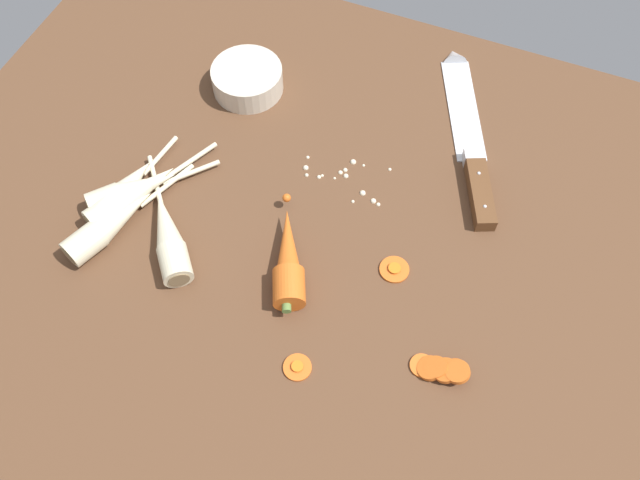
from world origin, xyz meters
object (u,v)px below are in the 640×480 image
Objects in this scene: parsnip_back at (133,196)px; parsnip_front at (133,191)px; prep_bowl at (247,79)px; carrot_slice_stack at (441,369)px; whole_carrot at (288,260)px; parsnip_outer at (168,236)px; parsnip_mid_right at (124,191)px; parsnip_mid_left at (111,224)px; carrot_slice_stray_mid at (394,269)px; carrot_slice_stray_near at (297,367)px; chefs_knife at (467,128)px.

parsnip_front is at bearing 121.19° from parsnip_back.
prep_bowl is at bearing 77.13° from parsnip_front.
carrot_slice_stack is at bearing -9.76° from parsnip_front.
parsnip_outer is (-16.38, -2.63, -0.12)cm from whole_carrot.
parsnip_mid_right is 10.10cm from parsnip_outer.
parsnip_mid_left reaches higher than carrot_slice_stray_mid.
parsnip_front is at bearing 170.24° from carrot_slice_stack.
carrot_slice_stray_mid is (6.57, 17.37, 0.00)cm from carrot_slice_stray_near.
parsnip_mid_right is 49.12cm from carrot_slice_stack.
whole_carrot reaches higher than parsnip_mid_right.
carrot_slice_stack is at bearing -15.35° from whole_carrot.
chefs_knife is 4.54× the size of carrot_slice_stack.
parsnip_mid_right and parsnip_back have the same top height.
parsnip_outer is at bearing -85.46° from prep_bowl.
prep_bowl reaches higher than carrot_slice_stray_near.
whole_carrot is (-15.52, -31.61, 1.45)cm from chefs_knife.
parsnip_front and parsnip_mid_right have the same top height.
carrot_slice_stray_near is (-16.31, -6.15, -0.59)cm from carrot_slice_stack.
parsnip_mid_right is at bearing 169.67° from parsnip_back.
parsnip_front is 0.88× the size of parsnip_outer.
carrot_slice_stray_mid is (37.62, 8.88, -1.62)cm from parsnip_mid_left.
carrot_slice_stack is 17.44cm from carrot_slice_stray_near.
carrot_slice_stray_mid is at bearing 69.29° from carrot_slice_stray_near.
parsnip_front is 1.18cm from parsnip_mid_right.
carrot_slice_stray_near is 0.89× the size of carrot_slice_stray_mid.
chefs_knife is at bearing 63.84° from whole_carrot.
carrot_slice_stray_near is at bearing -24.71° from parsnip_front.
parsnip_mid_left is 32.23cm from carrot_slice_stray_near.
whole_carrot reaches higher than parsnip_back.
carrot_slice_stray_near and carrot_slice_stray_mid have the same top height.
parsnip_mid_left is at bearing -89.98° from parsnip_front.
whole_carrot reaches higher than carrot_slice_stray_near.
parsnip_back is (0.39, 5.15, -0.00)cm from parsnip_mid_left.
parsnip_mid_right and prep_bowl have the same top height.
whole_carrot is at bearing 164.65° from carrot_slice_stack.
carrot_slice_stack is at bearing -9.07° from parsnip_back.
parsnip_mid_right is (-1.13, -0.37, 0.00)cm from parsnip_front.
chefs_knife is 34.60cm from prep_bowl.
prep_bowl is at bearing 141.36° from carrot_slice_stack.
chefs_knife is 1.99× the size of whole_carrot.
parsnip_mid_right is at bearing 156.60° from carrot_slice_stray_near.
prep_bowl is (5.74, 25.13, 0.17)cm from parsnip_front.
whole_carrot reaches higher than carrot_slice_stack.
parsnip_outer and prep_bowl have the same top height.
parsnip_mid_right is at bearing 170.89° from carrot_slice_stack.
prep_bowl is at bearing 122.71° from carrot_slice_stray_near.
carrot_slice_stray_near is (-8.95, -44.04, -0.29)cm from chefs_knife.
parsnip_back is 47.58cm from carrot_slice_stack.
parsnip_mid_right is at bearing -105.07° from prep_bowl.
carrot_slice_stack is at bearing -79.00° from chefs_knife.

